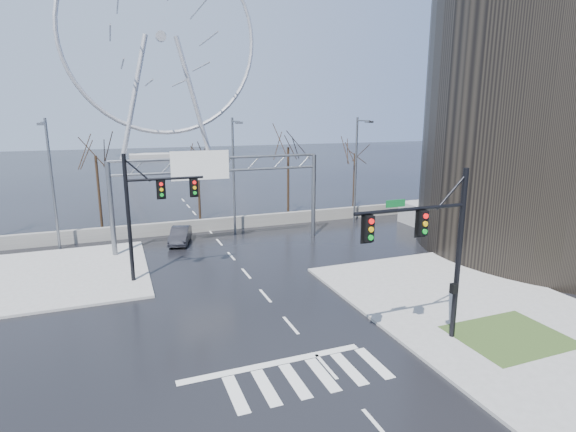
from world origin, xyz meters
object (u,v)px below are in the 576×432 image
signal_mast_near (436,242)px  car (180,235)px  signal_mast_far (147,205)px  sign_gantry (215,182)px  ferris_wheel (161,45)px

signal_mast_near → car: signal_mast_near is taller
signal_mast_far → sign_gantry: signal_mast_far is taller
signal_mast_far → car: (2.87, 7.92, -4.17)m
ferris_wheel → car: 82.56m
signal_mast_near → car: (-8.14, 20.92, -4.21)m
signal_mast_near → sign_gantry: 19.79m
signal_mast_far → ferris_wheel: bearing=82.8°
signal_mast_near → ferris_wheel: bearing=90.1°
ferris_wheel → car: size_ratio=12.73×
sign_gantry → signal_mast_far: bearing=-132.5°
signal_mast_far → ferris_wheel: ferris_wheel is taller
sign_gantry → car: sign_gantry is taller
signal_mast_far → car: 9.40m
signal_mast_near → ferris_wheel: (-0.14, 99.04, 21.26)m
signal_mast_near → ferris_wheel: ferris_wheel is taller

